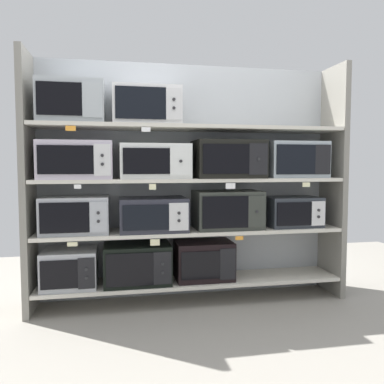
{
  "coord_description": "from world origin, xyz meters",
  "views": [
    {
      "loc": [
        -0.61,
        -3.2,
        1.17
      ],
      "look_at": [
        0.0,
        0.0,
        0.94
      ],
      "focal_mm": 36.23,
      "sensor_mm": 36.0,
      "label": 1
    }
  ],
  "objects_px": {
    "microwave_1": "(137,263)",
    "microwave_9": "(228,159)",
    "microwave_0": "(70,268)",
    "microwave_2": "(204,260)",
    "microwave_6": "(292,212)",
    "microwave_8": "(155,161)",
    "microwave_7": "(77,160)",
    "microwave_5": "(227,210)",
    "microwave_12": "(146,106)",
    "microwave_10": "(293,160)",
    "microwave_3": "(75,215)",
    "microwave_4": "(153,214)",
    "microwave_11": "(72,102)"
  },
  "relations": [
    {
      "from": "microwave_2",
      "to": "microwave_4",
      "type": "bearing_deg",
      "value": -179.99
    },
    {
      "from": "microwave_5",
      "to": "microwave_6",
      "type": "height_order",
      "value": "microwave_5"
    },
    {
      "from": "microwave_1",
      "to": "microwave_2",
      "type": "relative_size",
      "value": 1.12
    },
    {
      "from": "microwave_12",
      "to": "microwave_0",
      "type": "bearing_deg",
      "value": 179.97
    },
    {
      "from": "microwave_5",
      "to": "microwave_12",
      "type": "distance_m",
      "value": 1.1
    },
    {
      "from": "microwave_1",
      "to": "microwave_2",
      "type": "height_order",
      "value": "same"
    },
    {
      "from": "microwave_1",
      "to": "microwave_9",
      "type": "distance_m",
      "value": 1.16
    },
    {
      "from": "microwave_6",
      "to": "microwave_12",
      "type": "distance_m",
      "value": 1.56
    },
    {
      "from": "microwave_1",
      "to": "microwave_5",
      "type": "distance_m",
      "value": 0.89
    },
    {
      "from": "microwave_9",
      "to": "microwave_12",
      "type": "distance_m",
      "value": 0.81
    },
    {
      "from": "microwave_2",
      "to": "microwave_12",
      "type": "height_order",
      "value": "microwave_12"
    },
    {
      "from": "microwave_1",
      "to": "microwave_3",
      "type": "height_order",
      "value": "microwave_3"
    },
    {
      "from": "microwave_7",
      "to": "microwave_8",
      "type": "distance_m",
      "value": 0.62
    },
    {
      "from": "microwave_4",
      "to": "microwave_9",
      "type": "relative_size",
      "value": 0.96
    },
    {
      "from": "microwave_0",
      "to": "microwave_2",
      "type": "bearing_deg",
      "value": 0.01
    },
    {
      "from": "microwave_5",
      "to": "microwave_1",
      "type": "bearing_deg",
      "value": -180.0
    },
    {
      "from": "microwave_0",
      "to": "microwave_5",
      "type": "relative_size",
      "value": 0.75
    },
    {
      "from": "microwave_2",
      "to": "microwave_5",
      "type": "distance_m",
      "value": 0.48
    },
    {
      "from": "microwave_1",
      "to": "microwave_4",
      "type": "height_order",
      "value": "microwave_4"
    },
    {
      "from": "microwave_8",
      "to": "microwave_3",
      "type": "bearing_deg",
      "value": -179.97
    },
    {
      "from": "microwave_1",
      "to": "microwave_4",
      "type": "bearing_deg",
      "value": 0.15
    },
    {
      "from": "microwave_5",
      "to": "microwave_6",
      "type": "distance_m",
      "value": 0.6
    },
    {
      "from": "microwave_2",
      "to": "microwave_8",
      "type": "xyz_separation_m",
      "value": [
        -0.42,
        -0.0,
        0.85
      ]
    },
    {
      "from": "microwave_1",
      "to": "microwave_7",
      "type": "height_order",
      "value": "microwave_7"
    },
    {
      "from": "microwave_4",
      "to": "microwave_12",
      "type": "height_order",
      "value": "microwave_12"
    },
    {
      "from": "microwave_2",
      "to": "microwave_5",
      "type": "relative_size",
      "value": 0.86
    },
    {
      "from": "microwave_6",
      "to": "microwave_10",
      "type": "xyz_separation_m",
      "value": [
        0.0,
        -0.0,
        0.46
      ]
    },
    {
      "from": "microwave_1",
      "to": "microwave_12",
      "type": "xyz_separation_m",
      "value": [
        0.09,
        -0.0,
        1.29
      ]
    },
    {
      "from": "microwave_6",
      "to": "microwave_12",
      "type": "xyz_separation_m",
      "value": [
        -1.29,
        -0.0,
        0.89
      ]
    },
    {
      "from": "microwave_9",
      "to": "microwave_11",
      "type": "distance_m",
      "value": 1.35
    },
    {
      "from": "microwave_12",
      "to": "microwave_1",
      "type": "bearing_deg",
      "value": 179.96
    },
    {
      "from": "microwave_1",
      "to": "microwave_8",
      "type": "relative_size",
      "value": 0.96
    },
    {
      "from": "microwave_1",
      "to": "microwave_9",
      "type": "xyz_separation_m",
      "value": [
        0.78,
        0.0,
        0.87
      ]
    },
    {
      "from": "microwave_0",
      "to": "microwave_5",
      "type": "distance_m",
      "value": 1.39
    },
    {
      "from": "microwave_1",
      "to": "microwave_12",
      "type": "relative_size",
      "value": 1.0
    },
    {
      "from": "microwave_7",
      "to": "microwave_0",
      "type": "bearing_deg",
      "value": -179.95
    },
    {
      "from": "microwave_11",
      "to": "microwave_12",
      "type": "bearing_deg",
      "value": -0.04
    },
    {
      "from": "microwave_1",
      "to": "microwave_3",
      "type": "relative_size",
      "value": 1.03
    },
    {
      "from": "microwave_9",
      "to": "microwave_11",
      "type": "relative_size",
      "value": 1.14
    },
    {
      "from": "microwave_0",
      "to": "microwave_9",
      "type": "relative_size",
      "value": 0.74
    },
    {
      "from": "microwave_7",
      "to": "microwave_11",
      "type": "distance_m",
      "value": 0.45
    },
    {
      "from": "microwave_0",
      "to": "microwave_7",
      "type": "relative_size",
      "value": 0.76
    },
    {
      "from": "microwave_0",
      "to": "microwave_2",
      "type": "xyz_separation_m",
      "value": [
        1.1,
        0.0,
        0.01
      ]
    },
    {
      "from": "microwave_9",
      "to": "microwave_11",
      "type": "bearing_deg",
      "value": 180.0
    },
    {
      "from": "microwave_10",
      "to": "microwave_0",
      "type": "bearing_deg",
      "value": 179.99
    },
    {
      "from": "microwave_4",
      "to": "microwave_11",
      "type": "relative_size",
      "value": 1.09
    },
    {
      "from": "microwave_4",
      "to": "microwave_11",
      "type": "xyz_separation_m",
      "value": [
        -0.63,
        -0.0,
        0.9
      ]
    },
    {
      "from": "microwave_6",
      "to": "microwave_8",
      "type": "relative_size",
      "value": 0.82
    },
    {
      "from": "microwave_1",
      "to": "microwave_0",
      "type": "bearing_deg",
      "value": 179.97
    },
    {
      "from": "microwave_6",
      "to": "microwave_7",
      "type": "height_order",
      "value": "microwave_7"
    }
  ]
}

